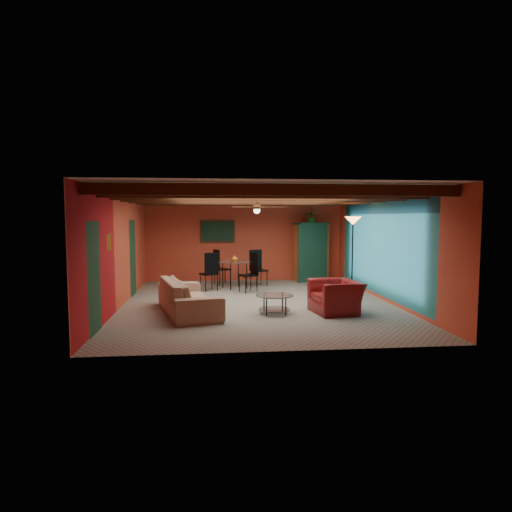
{
  "coord_description": "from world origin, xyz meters",
  "views": [
    {
      "loc": [
        -1.11,
        -10.82,
        2.12
      ],
      "look_at": [
        0.0,
        0.2,
        1.15
      ],
      "focal_mm": 31.27,
      "sensor_mm": 36.0,
      "label": 1
    }
  ],
  "objects": [
    {
      "name": "potted_plant",
      "position": [
        2.2,
        3.7,
        2.13
      ],
      "size": [
        0.51,
        0.46,
        0.51
      ],
      "primitive_type": "imported",
      "rotation": [
        0.0,
        0.0,
        -0.15
      ],
      "color": "#26661E",
      "rests_on": "armoire"
    },
    {
      "name": "dining_table",
      "position": [
        -0.42,
        2.35,
        0.56
      ],
      "size": [
        2.85,
        2.85,
        1.12
      ],
      "primitive_type": null,
      "rotation": [
        0.0,
        0.0,
        0.42
      ],
      "color": "silver",
      "rests_on": "ground"
    },
    {
      "name": "armoire",
      "position": [
        2.2,
        3.7,
        0.94
      ],
      "size": [
        1.19,
        0.87,
        1.88
      ],
      "primitive_type": "cube",
      "rotation": [
        0.0,
        0.0,
        0.36
      ],
      "color": "brown",
      "rests_on": "ground"
    },
    {
      "name": "ceiling_fan",
      "position": [
        0.0,
        0.0,
        2.36
      ],
      "size": [
        1.5,
        1.5,
        0.44
      ],
      "primitive_type": null,
      "color": "#472614",
      "rests_on": "ceiling"
    },
    {
      "name": "coffee_table",
      "position": [
        0.27,
        -1.25,
        0.21
      ],
      "size": [
        0.84,
        0.84,
        0.43
      ],
      "primitive_type": null,
      "rotation": [
        0.0,
        0.0,
        0.01
      ],
      "color": "silver",
      "rests_on": "ground"
    },
    {
      "name": "vase",
      "position": [
        -0.42,
        2.35,
        1.21
      ],
      "size": [
        0.22,
        0.22,
        0.18
      ],
      "primitive_type": "imported",
      "rotation": [
        0.0,
        0.0,
        0.32
      ],
      "color": "orange",
      "rests_on": "dining_table"
    },
    {
      "name": "sofa",
      "position": [
        -1.62,
        -0.98,
        0.37
      ],
      "size": [
        1.58,
        2.71,
        0.74
      ],
      "primitive_type": "imported",
      "rotation": [
        0.0,
        0.0,
        1.81
      ],
      "color": "#977561",
      "rests_on": "ground"
    },
    {
      "name": "armchair",
      "position": [
        1.63,
        -1.29,
        0.36
      ],
      "size": [
        1.11,
        1.23,
        0.72
      ],
      "primitive_type": "imported",
      "rotation": [
        0.0,
        0.0,
        -1.43
      ],
      "color": "maroon",
      "rests_on": "ground"
    },
    {
      "name": "painting",
      "position": [
        -0.9,
        3.96,
        1.65
      ],
      "size": [
        1.05,
        0.03,
        0.65
      ],
      "primitive_type": "cube",
      "color": "black",
      "rests_on": "wall_back"
    },
    {
      "name": "floor_lamp",
      "position": [
        2.65,
        0.74,
        1.07
      ],
      "size": [
        0.5,
        0.5,
        2.14
      ],
      "primitive_type": null,
      "rotation": [
        0.0,
        0.0,
        -0.15
      ],
      "color": "black",
      "rests_on": "ground"
    },
    {
      "name": "room",
      "position": [
        0.0,
        0.11,
        2.36
      ],
      "size": [
        6.52,
        8.01,
        2.71
      ],
      "color": "gray",
      "rests_on": "ground"
    }
  ]
}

